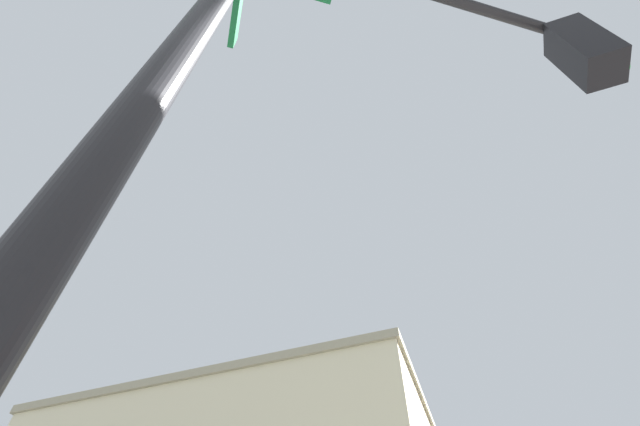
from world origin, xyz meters
The scene contains 1 object.
traffic_signal_near centered at (-5.59, -6.20, 3.93)m, with size 2.83×2.05×5.56m.
Camera 1 is at (-5.98, -7.21, 1.26)m, focal length 24.78 mm.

